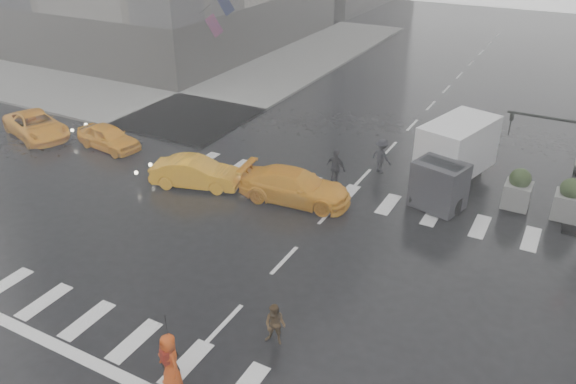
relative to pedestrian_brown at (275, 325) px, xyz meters
The scene contains 16 objects.
ground 4.47m from the pedestrian_brown, 115.11° to the left, with size 120.00×120.00×0.00m, color black.
sidewalk_nw 30.32m from the pedestrian_brown, 134.83° to the left, with size 35.00×35.00×0.15m, color slate.
road_markings 4.47m from the pedestrian_brown, 115.11° to the left, with size 18.00×48.00×0.01m, color silver, non-canonical shape.
planter_west 13.24m from the pedestrian_brown, 67.21° to the left, with size 1.10×1.10×1.80m.
planter_mid 14.13m from the pedestrian_brown, 59.71° to the left, with size 1.10×1.10×1.80m.
flag_cluster 28.60m from the pedestrian_brown, 127.00° to the left, with size 2.87×3.06×4.69m.
pedestrian_black 3.40m from the pedestrian_brown, 122.87° to the right, with size 1.14×1.16×2.43m.
pedestrian_brown is the anchor object (origin of this frame).
pedestrian_orange 3.30m from the pedestrian_brown, 121.82° to the right, with size 1.00×0.84×1.74m.
pedestrian_far_a 11.00m from the pedestrian_brown, 104.51° to the left, with size 1.06×0.64×1.81m, color black.
pedestrian_far_b 13.03m from the pedestrian_brown, 95.90° to the left, with size 1.13×0.62×1.75m, color black.
taxi_front 17.63m from the pedestrian_brown, 150.16° to the left, with size 1.57×3.89×1.33m, color #FFA00D.
taxi_mid 11.24m from the pedestrian_brown, 138.75° to the left, with size 1.47×4.21×1.39m, color #FFA00D.
taxi_rear 9.10m from the pedestrian_brown, 113.94° to the left, with size 2.05×4.46×1.46m, color #FFA00D.
taxi_far 21.64m from the pedestrian_brown, 158.11° to the left, with size 2.28×4.39×1.38m, color #FFA00D.
box_truck 12.99m from the pedestrian_brown, 80.76° to the left, with size 2.16×5.77×3.07m.
Camera 1 is at (8.42, -15.33, 12.18)m, focal length 35.00 mm.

